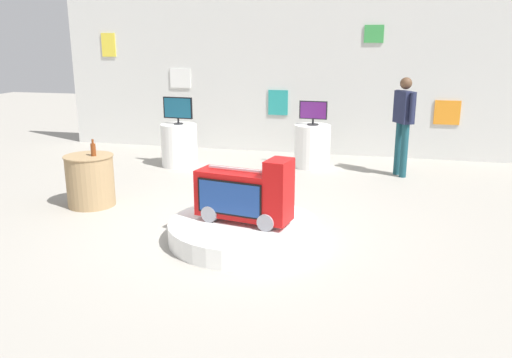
# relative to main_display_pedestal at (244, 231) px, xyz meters

# --- Properties ---
(ground_plane) EXTENTS (30.00, 30.00, 0.00)m
(ground_plane) POSITION_rel_main_display_pedestal_xyz_m (-0.29, 0.36, -0.11)
(ground_plane) COLOR #9E998E
(back_wall_display) EXTENTS (10.10, 0.13, 3.24)m
(back_wall_display) POSITION_rel_main_display_pedestal_xyz_m (-0.29, 5.08, 1.50)
(back_wall_display) COLOR silver
(back_wall_display) RESTS_ON ground
(main_display_pedestal) EXTENTS (1.77, 1.77, 0.23)m
(main_display_pedestal) POSITION_rel_main_display_pedestal_xyz_m (0.00, 0.00, 0.00)
(main_display_pedestal) COLOR white
(main_display_pedestal) RESTS_ON ground
(novelty_firetruck_tv) EXTENTS (1.17, 0.58, 0.78)m
(novelty_firetruck_tv) POSITION_rel_main_display_pedestal_xyz_m (0.02, -0.01, 0.44)
(novelty_firetruck_tv) COLOR gray
(novelty_firetruck_tv) RESTS_ON main_display_pedestal
(display_pedestal_left_rear) EXTENTS (0.67, 0.67, 0.79)m
(display_pedestal_left_rear) POSITION_rel_main_display_pedestal_xyz_m (0.28, 3.85, 0.28)
(display_pedestal_left_rear) COLOR white
(display_pedestal_left_rear) RESTS_ON ground
(tv_on_left_rear) EXTENTS (0.51, 0.21, 0.44)m
(tv_on_left_rear) POSITION_rel_main_display_pedestal_xyz_m (0.28, 3.85, 0.92)
(tv_on_left_rear) COLOR black
(tv_on_left_rear) RESTS_ON display_pedestal_left_rear
(display_pedestal_center_rear) EXTENTS (0.67, 0.67, 0.79)m
(display_pedestal_center_rear) POSITION_rel_main_display_pedestal_xyz_m (-2.15, 3.35, 0.28)
(display_pedestal_center_rear) COLOR white
(display_pedestal_center_rear) RESTS_ON ground
(tv_on_center_rear) EXTENTS (0.58, 0.17, 0.50)m
(tv_on_center_rear) POSITION_rel_main_display_pedestal_xyz_m (-2.15, 3.35, 0.96)
(tv_on_center_rear) COLOR black
(tv_on_center_rear) RESTS_ON display_pedestal_center_rear
(side_table_round) EXTENTS (0.69, 0.69, 0.73)m
(side_table_round) POSITION_rel_main_display_pedestal_xyz_m (-2.46, 0.77, 0.26)
(side_table_round) COLOR #9E7F56
(side_table_round) RESTS_ON ground
(bottle_on_side_table) EXTENTS (0.07, 0.07, 0.24)m
(bottle_on_side_table) POSITION_rel_main_display_pedestal_xyz_m (-2.37, 0.77, 0.71)
(bottle_on_side_table) COLOR brown
(bottle_on_side_table) RESTS_ON side_table_round
(shopper_browsing_near_truck) EXTENTS (0.36, 0.50, 1.70)m
(shopper_browsing_near_truck) POSITION_rel_main_display_pedestal_xyz_m (1.87, 3.57, 0.88)
(shopper_browsing_near_truck) COLOR #194751
(shopper_browsing_near_truck) RESTS_ON ground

